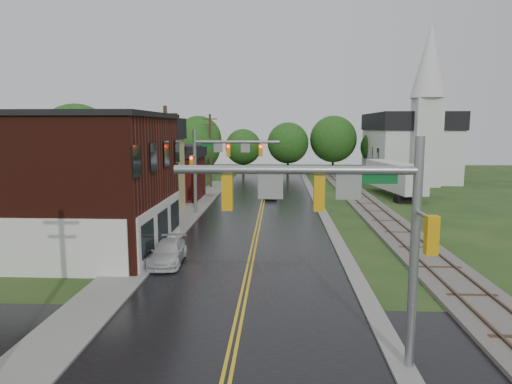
# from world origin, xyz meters

# --- Properties ---
(main_road) EXTENTS (10.00, 90.00, 0.02)m
(main_road) POSITION_xyz_m (0.00, 30.00, 0.00)
(main_road) COLOR black
(main_road) RESTS_ON ground
(cross_road) EXTENTS (60.00, 9.00, 0.02)m
(cross_road) POSITION_xyz_m (0.00, 2.00, 0.00)
(cross_road) COLOR black
(cross_road) RESTS_ON ground
(curb_right) EXTENTS (0.80, 70.00, 0.12)m
(curb_right) POSITION_xyz_m (5.40, 35.00, 0.00)
(curb_right) COLOR gray
(curb_right) RESTS_ON ground
(sidewalk_left) EXTENTS (2.40, 50.00, 0.12)m
(sidewalk_left) POSITION_xyz_m (-6.20, 25.00, 0.00)
(sidewalk_left) COLOR gray
(sidewalk_left) RESTS_ON ground
(brick_building) EXTENTS (14.30, 10.30, 8.30)m
(brick_building) POSITION_xyz_m (-12.48, 15.00, 4.15)
(brick_building) COLOR #41160E
(brick_building) RESTS_ON ground
(yellow_house) EXTENTS (8.00, 7.00, 6.40)m
(yellow_house) POSITION_xyz_m (-11.00, 26.00, 3.20)
(yellow_house) COLOR tan
(yellow_house) RESTS_ON ground
(darkred_building) EXTENTS (7.00, 6.00, 4.40)m
(darkred_building) POSITION_xyz_m (-10.00, 35.00, 2.20)
(darkred_building) COLOR #3F0F0C
(darkred_building) RESTS_ON ground
(church) EXTENTS (10.40, 18.40, 20.00)m
(church) POSITION_xyz_m (20.00, 53.74, 5.83)
(church) COLOR silver
(church) RESTS_ON ground
(railroad) EXTENTS (3.20, 80.00, 0.30)m
(railroad) POSITION_xyz_m (10.00, 35.00, 0.11)
(railroad) COLOR #59544C
(railroad) RESTS_ON ground
(traffic_signal_near) EXTENTS (7.34, 0.30, 7.20)m
(traffic_signal_near) POSITION_xyz_m (3.47, 2.00, 4.97)
(traffic_signal_near) COLOR gray
(traffic_signal_near) RESTS_ON ground
(traffic_signal_far) EXTENTS (7.34, 0.43, 7.20)m
(traffic_signal_far) POSITION_xyz_m (-3.47, 27.00, 4.97)
(traffic_signal_far) COLOR gray
(traffic_signal_far) RESTS_ON ground
(utility_pole_b) EXTENTS (1.80, 0.28, 9.00)m
(utility_pole_b) POSITION_xyz_m (-6.80, 22.00, 4.72)
(utility_pole_b) COLOR #382616
(utility_pole_b) RESTS_ON ground
(utility_pole_c) EXTENTS (1.80, 0.28, 9.00)m
(utility_pole_c) POSITION_xyz_m (-6.80, 44.00, 4.72)
(utility_pole_c) COLOR #382616
(utility_pole_c) RESTS_ON ground
(tree_left_b) EXTENTS (7.60, 7.60, 9.69)m
(tree_left_b) POSITION_xyz_m (-17.85, 31.90, 5.72)
(tree_left_b) COLOR black
(tree_left_b) RESTS_ON ground
(tree_left_c) EXTENTS (6.00, 6.00, 7.65)m
(tree_left_c) POSITION_xyz_m (-13.85, 39.90, 4.51)
(tree_left_c) COLOR black
(tree_left_c) RESTS_ON ground
(tree_left_e) EXTENTS (6.40, 6.40, 8.16)m
(tree_left_e) POSITION_xyz_m (-8.85, 45.90, 4.81)
(tree_left_e) COLOR black
(tree_left_e) RESTS_ON ground
(suv_dark) EXTENTS (2.94, 5.27, 1.39)m
(suv_dark) POSITION_xyz_m (0.80, 41.79, 0.70)
(suv_dark) COLOR black
(suv_dark) RESTS_ON ground
(sedan_silver) EXTENTS (1.68, 4.12, 1.33)m
(sedan_silver) POSITION_xyz_m (0.80, 35.93, 0.66)
(sedan_silver) COLOR silver
(sedan_silver) RESTS_ON ground
(pickup_white) EXTENTS (1.91, 4.26, 1.21)m
(pickup_white) POSITION_xyz_m (-4.52, 12.58, 0.61)
(pickup_white) COLOR silver
(pickup_white) RESTS_ON ground
(semi_trailer) EXTENTS (4.06, 11.61, 3.64)m
(semi_trailer) POSITION_xyz_m (14.04, 37.99, 2.18)
(semi_trailer) COLOR black
(semi_trailer) RESTS_ON ground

